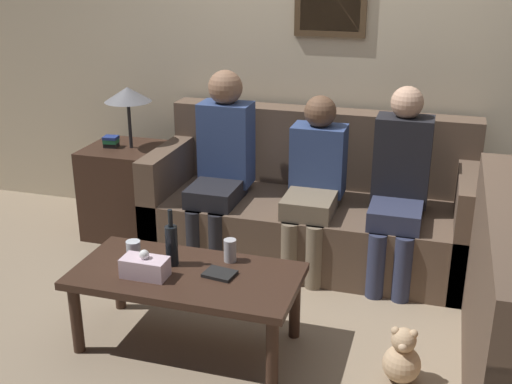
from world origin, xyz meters
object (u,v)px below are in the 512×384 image
object	(u,v)px
wine_bottle	(172,244)
person_middle	(314,178)
person_left	(222,159)
coffee_table	(186,282)
teddy_bear	(402,358)
couch_main	(312,209)
person_right	(400,181)
drinking_glass	(134,251)

from	to	relation	value
wine_bottle	person_middle	bearing A→B (deg)	62.92
person_left	coffee_table	bearing A→B (deg)	-79.81
person_middle	teddy_bear	bearing A→B (deg)	-58.55
wine_bottle	couch_main	bearing A→B (deg)	68.07
person_middle	person_left	bearing A→B (deg)	178.02
wine_bottle	person_right	size ratio (longest dim) A/B	0.26
teddy_bear	person_middle	bearing A→B (deg)	121.45
couch_main	person_middle	size ratio (longest dim) A/B	1.91
coffee_table	teddy_bear	distance (m)	1.12
coffee_table	person_middle	xyz separation A→B (m)	(0.43, 1.10, 0.23)
person_left	person_middle	bearing A→B (deg)	-1.98
couch_main	person_left	size ratio (longest dim) A/B	1.71
person_middle	teddy_bear	size ratio (longest dim) A/B	3.81
couch_main	drinking_glass	world-z (taller)	couch_main
coffee_table	person_middle	world-z (taller)	person_middle
drinking_glass	coffee_table	bearing A→B (deg)	-8.42
drinking_glass	couch_main	bearing A→B (deg)	60.33
coffee_table	person_middle	bearing A→B (deg)	68.69
couch_main	person_middle	world-z (taller)	person_middle
wine_bottle	drinking_glass	xyz separation A→B (m)	(-0.21, -0.02, -0.06)
couch_main	coffee_table	distance (m)	1.32
wine_bottle	person_left	xyz separation A→B (m)	(-0.10, 1.05, 0.13)
wine_bottle	teddy_bear	xyz separation A→B (m)	(1.20, -0.06, -0.41)
person_left	person_right	bearing A→B (deg)	-1.42
couch_main	wine_bottle	bearing A→B (deg)	-111.93
person_left	teddy_bear	world-z (taller)	person_left
person_left	person_right	xyz separation A→B (m)	(1.15, -0.03, -0.03)
couch_main	drinking_glass	distance (m)	1.41
person_middle	coffee_table	bearing A→B (deg)	-111.31
drinking_glass	person_left	xyz separation A→B (m)	(0.11, 1.07, 0.19)
coffee_table	wine_bottle	xyz separation A→B (m)	(-0.10, 0.06, 0.17)
person_middle	drinking_glass	bearing A→B (deg)	-125.11
coffee_table	drinking_glass	bearing A→B (deg)	171.58
wine_bottle	person_middle	distance (m)	1.16
couch_main	drinking_glass	xyz separation A→B (m)	(-0.69, -1.22, 0.16)
coffee_table	person_left	world-z (taller)	person_left
wine_bottle	person_left	size ratio (longest dim) A/B	0.25
wine_bottle	teddy_bear	bearing A→B (deg)	-2.88
coffee_table	wine_bottle	distance (m)	0.21
teddy_bear	couch_main	bearing A→B (deg)	119.54
couch_main	person_right	bearing A→B (deg)	-16.87
teddy_bear	person_left	bearing A→B (deg)	139.32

